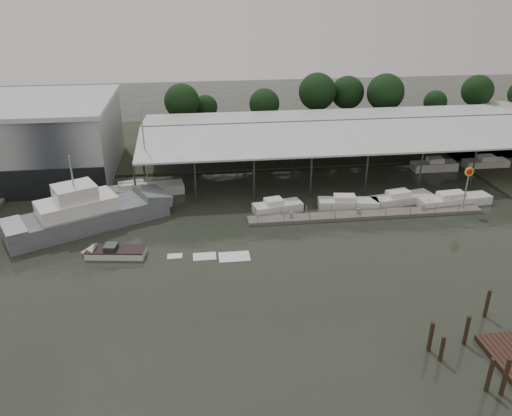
{
  "coord_description": "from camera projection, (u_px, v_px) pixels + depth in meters",
  "views": [
    {
      "loc": [
        -4.64,
        -40.95,
        25.2
      ],
      "look_at": [
        1.73,
        8.5,
        2.5
      ],
      "focal_mm": 35.0,
      "sensor_mm": 36.0,
      "label": 1
    }
  ],
  "objects": [
    {
      "name": "shell_fuel_sign",
      "position": [
        468.0,
        180.0,
        58.48
      ],
      "size": [
        1.1,
        0.18,
        5.55
      ],
      "color": "gray",
      "rests_on": "ground"
    },
    {
      "name": "moored_cruiser_2",
      "position": [
        401.0,
        198.0,
        61.96
      ],
      "size": [
        8.26,
        3.79,
        1.7
      ],
      "rotation": [
        0.0,
        0.0,
        0.21
      ],
      "color": "silver",
      "rests_on": "ground"
    },
    {
      "name": "white_sailboat",
      "position": [
        143.0,
        190.0,
        64.38
      ],
      "size": [
        10.28,
        4.1,
        11.64
      ],
      "rotation": [
        0.0,
        0.0,
        0.15
      ],
      "color": "silver",
      "rests_on": "ground"
    },
    {
      "name": "moored_cruiser_1",
      "position": [
        348.0,
        203.0,
        60.66
      ],
      "size": [
        7.5,
        3.26,
        1.7
      ],
      "rotation": [
        0.0,
        0.0,
        -0.15
      ],
      "color": "silver",
      "rests_on": "ground"
    },
    {
      "name": "moored_cruiser_0",
      "position": [
        277.0,
        207.0,
        59.69
      ],
      "size": [
        6.16,
        3.33,
        1.7
      ],
      "rotation": [
        0.0,
        0.0,
        0.2
      ],
      "color": "silver",
      "rests_on": "ground"
    },
    {
      "name": "floating_dock",
      "position": [
        366.0,
        215.0,
        58.63
      ],
      "size": [
        28.0,
        2.0,
        1.4
      ],
      "color": "#67625B",
      "rests_on": "ground"
    },
    {
      "name": "land_strip_far",
      "position": [
        221.0,
        141.0,
        85.82
      ],
      "size": [
        140.0,
        30.0,
        0.3
      ],
      "color": "#363A2B",
      "rests_on": "ground"
    },
    {
      "name": "storage_warehouse",
      "position": [
        25.0,
        138.0,
        69.53
      ],
      "size": [
        24.5,
        20.5,
        10.5
      ],
      "color": "#94999E",
      "rests_on": "ground"
    },
    {
      "name": "mooring_pilings",
      "position": [
        470.0,
        347.0,
        36.17
      ],
      "size": [
        6.74,
        8.46,
        3.6
      ],
      "color": "#37261B",
      "rests_on": "ground"
    },
    {
      "name": "horizon_tree_line",
      "position": [
        352.0,
        95.0,
        91.83
      ],
      "size": [
        70.92,
        10.05,
        10.24
      ],
      "color": "black",
      "rests_on": "ground"
    },
    {
      "name": "speedboat_underway",
      "position": [
        111.0,
        252.0,
        50.07
      ],
      "size": [
        17.47,
        4.47,
        2.0
      ],
      "rotation": [
        0.0,
        0.0,
        3.0
      ],
      "color": "silver",
      "rests_on": "ground"
    },
    {
      "name": "covered_boat_shed",
      "position": [
        343.0,
        125.0,
        72.66
      ],
      "size": [
        58.24,
        24.0,
        6.96
      ],
      "color": "silver",
      "rests_on": "ground"
    },
    {
      "name": "ground",
      "position": [
        249.0,
        269.0,
        47.95
      ],
      "size": [
        200.0,
        200.0,
        0.0
      ],
      "primitive_type": "plane",
      "color": "#262B23",
      "rests_on": "ground"
    },
    {
      "name": "grey_trawler",
      "position": [
        89.0,
        213.0,
        55.75
      ],
      "size": [
        18.38,
        12.59,
        8.84
      ],
      "rotation": [
        0.0,
        0.0,
        0.47
      ],
      "color": "slate",
      "rests_on": "ground"
    },
    {
      "name": "moored_cruiser_3",
      "position": [
        454.0,
        200.0,
        61.53
      ],
      "size": [
        9.51,
        3.16,
        1.7
      ],
      "rotation": [
        0.0,
        0.0,
        0.1
      ],
      "color": "silver",
      "rests_on": "ground"
    }
  ]
}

